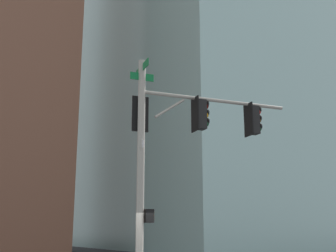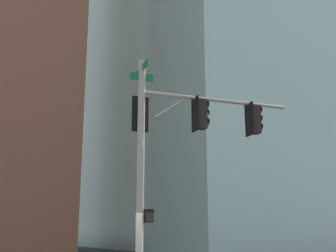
# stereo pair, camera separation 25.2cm
# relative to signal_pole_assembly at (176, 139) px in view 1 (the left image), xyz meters

# --- Properties ---
(signal_pole_assembly) EXTENTS (5.64, 1.69, 7.35)m
(signal_pole_assembly) POSITION_rel_signal_pole_assembly_xyz_m (0.00, 0.00, 0.00)
(signal_pole_assembly) COLOR #9E998C
(signal_pole_assembly) RESTS_ON ground_plane
(building_brick_midblock) EXTENTS (19.74, 17.22, 32.93)m
(building_brick_midblock) POSITION_rel_signal_pole_assembly_xyz_m (31.52, 41.45, 11.60)
(building_brick_midblock) COLOR brown
(building_brick_midblock) RESTS_ON ground_plane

